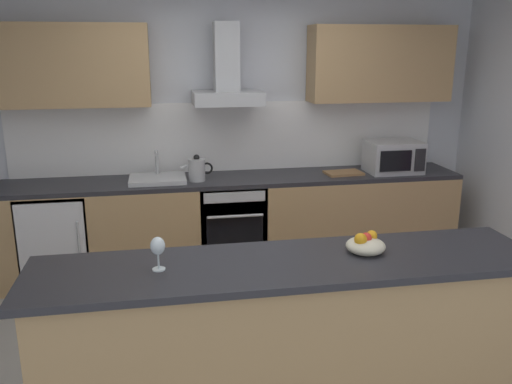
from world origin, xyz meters
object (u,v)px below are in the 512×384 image
(range_hood, at_px, (227,79))
(chopping_board, at_px, (344,173))
(sink, at_px, (158,178))
(microwave, at_px, (393,157))
(refrigerator, at_px, (58,238))
(wine_glass, at_px, (158,247))
(kettle, at_px, (197,169))
(fruit_bowl, at_px, (366,245))
(oven, at_px, (231,224))

(range_hood, xyz_separation_m, chopping_board, (1.08, -0.15, -0.88))
(sink, bearing_deg, microwave, -1.00)
(refrigerator, bearing_deg, wine_glass, -67.03)
(kettle, distance_m, fruit_bowl, 2.19)
(chopping_board, bearing_deg, fruit_bowl, -106.16)
(refrigerator, distance_m, chopping_board, 2.68)
(kettle, relative_size, range_hood, 0.40)
(chopping_board, bearing_deg, sink, 178.85)
(microwave, bearing_deg, fruit_bowl, -117.93)
(refrigerator, xyz_separation_m, kettle, (1.25, -0.03, 0.58))
(microwave, xyz_separation_m, range_hood, (-1.57, 0.16, 0.74))
(fruit_bowl, bearing_deg, kettle, 111.13)
(wine_glass, xyz_separation_m, chopping_board, (1.73, 2.10, -0.17))
(refrigerator, bearing_deg, chopping_board, -0.46)
(kettle, bearing_deg, fruit_bowl, -68.87)
(microwave, xyz_separation_m, sink, (-2.23, 0.04, -0.12))
(sink, xyz_separation_m, kettle, (0.35, -0.04, 0.08))
(kettle, height_order, fruit_bowl, kettle)
(microwave, relative_size, kettle, 1.73)
(kettle, xyz_separation_m, range_hood, (0.30, 0.16, 0.78))
(kettle, relative_size, wine_glass, 1.62)
(kettle, xyz_separation_m, fruit_bowl, (0.79, -2.04, -0.01))
(wine_glass, height_order, fruit_bowl, wine_glass)
(kettle, bearing_deg, refrigerator, 178.58)
(wine_glass, xyz_separation_m, fruit_bowl, (1.14, 0.04, -0.08))
(fruit_bowl, bearing_deg, microwave, 62.07)
(sink, distance_m, wine_glass, 2.14)
(fruit_bowl, xyz_separation_m, chopping_board, (0.59, 2.05, -0.09))
(kettle, height_order, chopping_board, kettle)
(refrigerator, height_order, chopping_board, chopping_board)
(oven, height_order, fruit_bowl, fruit_bowl)
(range_hood, bearing_deg, sink, -169.72)
(oven, relative_size, microwave, 1.60)
(range_hood, bearing_deg, oven, -90.00)
(microwave, height_order, chopping_board, microwave)
(wine_glass, relative_size, fruit_bowl, 0.81)
(sink, height_order, chopping_board, sink)
(range_hood, bearing_deg, fruit_bowl, -77.55)
(refrigerator, relative_size, sink, 1.70)
(range_hood, bearing_deg, microwave, -5.71)
(wine_glass, bearing_deg, range_hood, 73.86)
(microwave, height_order, wine_glass, microwave)
(oven, distance_m, kettle, 0.62)
(microwave, relative_size, sink, 1.00)
(kettle, height_order, wine_glass, kettle)
(oven, xyz_separation_m, kettle, (-0.30, -0.03, 0.55))
(refrigerator, height_order, kettle, kettle)
(oven, height_order, range_hood, range_hood)
(range_hood, xyz_separation_m, wine_glass, (-0.65, -2.25, -0.71))
(oven, height_order, microwave, microwave)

